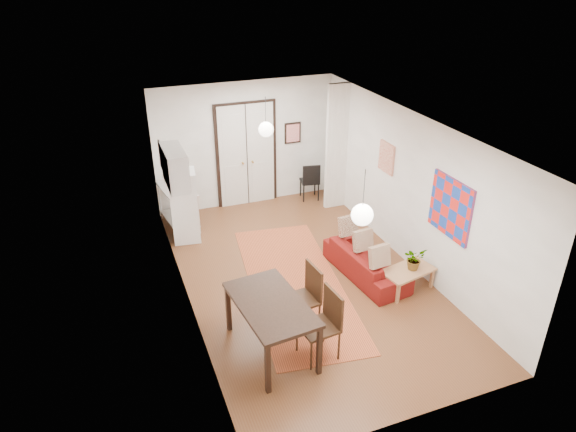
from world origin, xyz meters
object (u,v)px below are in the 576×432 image
object	(u,v)px
dining_chair_far	(315,317)
coffee_table	(408,272)
kitchen_counter	(178,202)
sofa	(366,262)
dining_table	(271,308)
fridge	(184,206)
dining_chair_near	(297,291)
black_side_chair	(308,176)

from	to	relation	value
dining_chair_far	coffee_table	bearing A→B (deg)	106.17
coffee_table	kitchen_counter	xyz separation A→B (m)	(-3.33, 3.84, 0.22)
kitchen_counter	sofa	bearing A→B (deg)	-55.89
kitchen_counter	dining_table	distance (m)	4.52
fridge	dining_chair_near	bearing A→B (deg)	-63.57
dining_table	dining_chair_near	bearing A→B (deg)	37.57
dining_table	fridge	bearing A→B (deg)	97.84
coffee_table	dining_table	bearing A→B (deg)	-167.01
black_side_chair	dining_table	bearing A→B (deg)	71.28
fridge	dining_chair_near	size ratio (longest dim) A/B	1.40
coffee_table	dining_chair_near	world-z (taller)	dining_chair_near
coffee_table	sofa	bearing A→B (deg)	124.45
dining_table	dining_chair_near	world-z (taller)	dining_chair_near
kitchen_counter	black_side_chair	bearing A→B (deg)	-0.83
sofa	coffee_table	distance (m)	0.81
dining_chair_near	kitchen_counter	bearing A→B (deg)	-169.72
coffee_table	dining_chair_near	distance (m)	2.19
kitchen_counter	dining_chair_far	size ratio (longest dim) A/B	1.15
kitchen_counter	black_side_chair	size ratio (longest dim) A/B	1.35
dining_table	dining_chair_near	size ratio (longest dim) A/B	1.54
black_side_chair	kitchen_counter	bearing A→B (deg)	16.96
dining_table	dining_chair_near	distance (m)	0.77
black_side_chair	fridge	bearing A→B (deg)	27.67
fridge	dining_table	bearing A→B (deg)	-74.16
coffee_table	fridge	bearing A→B (deg)	135.66
black_side_chair	sofa	bearing A→B (deg)	94.27
sofa	black_side_chair	bearing A→B (deg)	-11.75
fridge	dining_chair_near	xyz separation A→B (m)	(1.13, -3.39, -0.13)
dining_chair_far	black_side_chair	size ratio (longest dim) A/B	1.17
coffee_table	kitchen_counter	bearing A→B (deg)	130.89
sofa	dining_chair_near	xyz separation A→B (m)	(-1.71, -0.84, 0.36)
fridge	dining_chair_far	bearing A→B (deg)	-66.56
dining_chair_near	black_side_chair	world-z (taller)	dining_chair_near
sofa	fridge	distance (m)	3.85
dining_chair_near	dining_chair_far	xyz separation A→B (m)	(0.00, -0.70, 0.00)
sofa	fridge	xyz separation A→B (m)	(-2.84, 2.55, 0.48)
fridge	coffee_table	bearing A→B (deg)	-36.34
black_side_chair	dining_chair_near	bearing A→B (deg)	74.89
dining_table	kitchen_counter	bearing A→B (deg)	97.17
coffee_table	dining_chair_far	size ratio (longest dim) A/B	0.94
dining_table	dining_chair_far	xyz separation A→B (m)	(0.60, -0.24, -0.15)
dining_table	black_side_chair	bearing A→B (deg)	61.49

